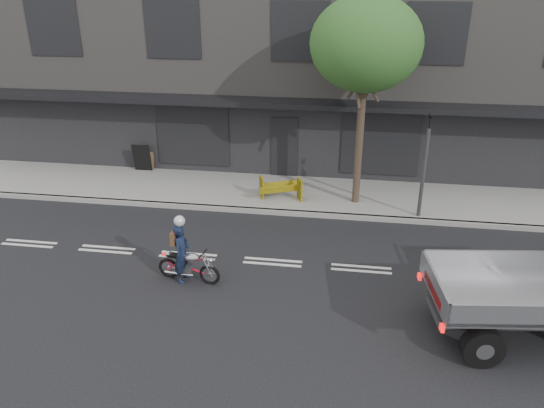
{
  "coord_description": "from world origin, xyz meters",
  "views": [
    {
      "loc": [
        1.86,
        -12.47,
        7.35
      ],
      "look_at": [
        -0.09,
        0.5,
        1.52
      ],
      "focal_mm": 35.0,
      "sensor_mm": 36.0,
      "label": 1
    }
  ],
  "objects_px": {
    "motorcycle": "(189,265)",
    "traffic_light_pole": "(424,171)",
    "construction_barrier": "(280,190)",
    "sandwich_board": "(142,158)",
    "street_tree": "(366,45)",
    "rider": "(182,253)"
  },
  "relations": [
    {
      "from": "motorcycle",
      "to": "sandwich_board",
      "type": "relative_size",
      "value": 1.57
    },
    {
      "from": "motorcycle",
      "to": "traffic_light_pole",
      "type": "bearing_deg",
      "value": 44.61
    },
    {
      "from": "motorcycle",
      "to": "rider",
      "type": "xyz_separation_m",
      "value": [
        -0.15,
        0.0,
        0.33
      ]
    },
    {
      "from": "traffic_light_pole",
      "to": "motorcycle",
      "type": "distance_m",
      "value": 7.79
    },
    {
      "from": "rider",
      "to": "sandwich_board",
      "type": "xyz_separation_m",
      "value": [
        -3.86,
        7.16,
        -0.09
      ]
    },
    {
      "from": "street_tree",
      "to": "rider",
      "type": "xyz_separation_m",
      "value": [
        -4.34,
        -5.42,
        -4.5
      ]
    },
    {
      "from": "sandwich_board",
      "to": "traffic_light_pole",
      "type": "bearing_deg",
      "value": -16.23
    },
    {
      "from": "traffic_light_pole",
      "to": "construction_barrier",
      "type": "relative_size",
      "value": 2.5
    },
    {
      "from": "street_tree",
      "to": "construction_barrier",
      "type": "bearing_deg",
      "value": -172.34
    },
    {
      "from": "construction_barrier",
      "to": "sandwich_board",
      "type": "relative_size",
      "value": 1.3
    },
    {
      "from": "construction_barrier",
      "to": "sandwich_board",
      "type": "xyz_separation_m",
      "value": [
        -5.66,
        2.08,
        0.15
      ]
    },
    {
      "from": "motorcycle",
      "to": "sandwich_board",
      "type": "height_order",
      "value": "sandwich_board"
    },
    {
      "from": "rider",
      "to": "street_tree",
      "type": "bearing_deg",
      "value": -30.51
    },
    {
      "from": "construction_barrier",
      "to": "rider",
      "type": "bearing_deg",
      "value": -109.51
    },
    {
      "from": "street_tree",
      "to": "motorcycle",
      "type": "distance_m",
      "value": 8.38
    },
    {
      "from": "motorcycle",
      "to": "sandwich_board",
      "type": "distance_m",
      "value": 8.21
    },
    {
      "from": "traffic_light_pole",
      "to": "rider",
      "type": "bearing_deg",
      "value": -144.18
    },
    {
      "from": "street_tree",
      "to": "sandwich_board",
      "type": "relative_size",
      "value": 6.25
    },
    {
      "from": "construction_barrier",
      "to": "traffic_light_pole",
      "type": "bearing_deg",
      "value": -6.4
    },
    {
      "from": "street_tree",
      "to": "rider",
      "type": "relative_size",
      "value": 4.32
    },
    {
      "from": "street_tree",
      "to": "motorcycle",
      "type": "relative_size",
      "value": 3.98
    },
    {
      "from": "traffic_light_pole",
      "to": "sandwich_board",
      "type": "height_order",
      "value": "traffic_light_pole"
    }
  ]
}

